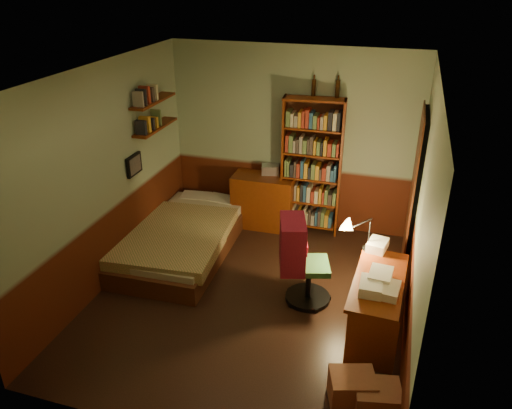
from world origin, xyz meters
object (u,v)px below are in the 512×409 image
(bed, at_px, (183,228))
(desk_lamp, at_px, (370,223))
(mini_stereo, at_px, (270,169))
(cardboard_box_b, at_px, (377,400))
(bookshelf, at_px, (311,167))
(desk, at_px, (376,306))
(office_chair, at_px, (309,265))
(cardboard_box_a, at_px, (352,389))
(dresser, at_px, (264,201))

(bed, xyz_separation_m, desk_lamp, (2.46, -0.36, 0.65))
(mini_stereo, bearing_deg, cardboard_box_b, -73.98)
(bookshelf, bearing_deg, desk, -66.54)
(office_chair, distance_m, cardboard_box_b, 1.71)
(cardboard_box_a, distance_m, cardboard_box_b, 0.23)
(bed, xyz_separation_m, desk, (2.63, -0.94, -0.01))
(desk, bearing_deg, cardboard_box_b, -80.89)
(mini_stereo, height_order, cardboard_box_b, mini_stereo)
(cardboard_box_b, bearing_deg, bookshelf, 111.78)
(dresser, relative_size, cardboard_box_a, 2.26)
(desk_lamp, xyz_separation_m, cardboard_box_a, (0.07, -1.61, -0.84))
(bookshelf, height_order, office_chair, bookshelf)
(mini_stereo, bearing_deg, dresser, -131.02)
(bookshelf, height_order, cardboard_box_a, bookshelf)
(office_chair, bearing_deg, cardboard_box_a, -79.93)
(dresser, bearing_deg, mini_stereo, 62.49)
(mini_stereo, xyz_separation_m, desk_lamp, (1.55, -1.49, 0.13))
(dresser, distance_m, mini_stereo, 0.48)
(bed, height_order, desk, bed)
(bookshelf, bearing_deg, office_chair, -84.20)
(desk, height_order, desk_lamp, desk_lamp)
(desk, xyz_separation_m, cardboard_box_b, (0.12, -1.09, -0.19))
(cardboard_box_a, relative_size, cardboard_box_b, 1.01)
(bed, relative_size, desk_lamp, 3.33)
(cardboard_box_b, bearing_deg, bed, 143.68)
(desk_lamp, relative_size, office_chair, 0.70)
(office_chair, relative_size, cardboard_box_a, 2.44)
(desk, distance_m, office_chair, 0.86)
(mini_stereo, bearing_deg, bookshelf, -18.13)
(bookshelf, xyz_separation_m, cardboard_box_b, (1.24, -3.11, -0.84))
(dresser, bearing_deg, bookshelf, 6.49)
(bed, height_order, cardboard_box_b, bed)
(desk_lamp, bearing_deg, mini_stereo, 118.83)
(bed, xyz_separation_m, office_chair, (1.85, -0.61, 0.15))
(office_chair, relative_size, cardboard_box_b, 2.47)
(mini_stereo, height_order, bookshelf, bookshelf)
(bookshelf, xyz_separation_m, desk, (1.12, -2.02, -0.65))
(desk, relative_size, office_chair, 1.25)
(desk, bearing_deg, bookshelf, 121.84)
(dresser, relative_size, cardboard_box_b, 2.28)
(desk_lamp, height_order, cardboard_box_a, desk_lamp)
(bed, relative_size, bookshelf, 1.16)
(desk, bearing_deg, mini_stereo, 132.70)
(desk_lamp, bearing_deg, cardboard_box_b, -97.26)
(bed, height_order, dresser, dresser)
(bed, distance_m, cardboard_box_a, 3.21)
(desk, bearing_deg, desk_lamp, 109.70)
(mini_stereo, xyz_separation_m, cardboard_box_a, (1.62, -3.10, -0.71))
(cardboard_box_a, xyz_separation_m, cardboard_box_b, (0.22, -0.05, -0.01))
(desk, relative_size, cardboard_box_a, 3.06)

